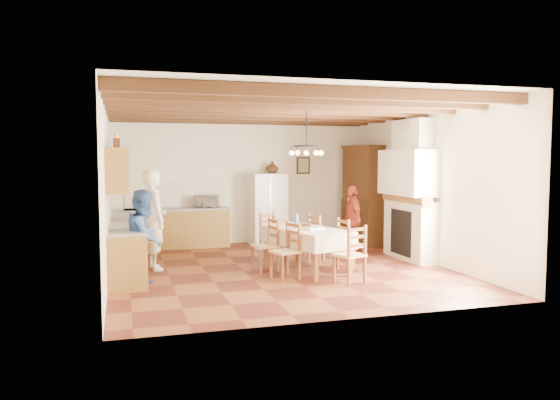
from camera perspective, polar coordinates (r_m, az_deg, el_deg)
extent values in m
cube|color=#4B1D14|center=(10.12, -0.07, -7.27)|extent=(6.00, 6.50, 0.02)
cube|color=white|center=(9.96, -0.07, 10.01)|extent=(6.00, 6.50, 0.02)
cube|color=silver|center=(13.08, -4.05, 2.06)|extent=(6.00, 0.02, 3.00)
cube|color=silver|center=(6.86, 7.53, -0.17)|extent=(6.00, 0.02, 3.00)
cube|color=silver|center=(9.54, -17.72, 0.95)|extent=(0.02, 6.50, 3.00)
cube|color=silver|center=(11.14, 14.97, 1.49)|extent=(0.02, 6.50, 3.00)
cube|color=brown|center=(10.69, -15.77, -4.41)|extent=(0.60, 4.30, 0.86)
cube|color=brown|center=(12.63, -10.62, -2.97)|extent=(2.30, 0.60, 0.86)
cube|color=gray|center=(10.63, -15.82, -2.01)|extent=(0.62, 4.30, 0.04)
cube|color=gray|center=(12.58, -10.65, -0.94)|extent=(2.34, 0.62, 0.04)
cube|color=beige|center=(10.61, -17.40, -0.33)|extent=(0.03, 4.30, 0.60)
cube|color=beige|center=(12.84, -10.80, 0.60)|extent=(2.30, 0.03, 0.60)
cube|color=brown|center=(10.57, -16.62, 3.20)|extent=(0.35, 4.20, 0.70)
cube|color=#312015|center=(13.46, 2.45, 3.62)|extent=(0.34, 0.03, 0.42)
cube|color=silver|center=(13.01, -1.42, -0.89)|extent=(0.91, 0.78, 1.67)
cube|color=white|center=(9.84, 2.74, -3.10)|extent=(1.37, 1.96, 0.05)
cube|color=brown|center=(9.06, 3.73, -6.25)|extent=(0.09, 0.09, 0.73)
cube|color=brown|center=(9.50, 7.33, -5.77)|extent=(0.09, 0.09, 0.73)
cube|color=brown|center=(10.36, -1.47, -4.88)|extent=(0.09, 0.09, 0.73)
cube|color=brown|center=(10.75, 1.90, -4.53)|extent=(0.09, 0.09, 0.73)
torus|color=black|center=(9.76, 2.78, 5.64)|extent=(0.47, 0.47, 0.03)
imported|color=silver|center=(10.21, -13.02, -1.99)|extent=(0.57, 0.75, 1.84)
imported|color=#2F5091|center=(8.95, -13.95, -3.87)|extent=(0.81, 0.91, 1.55)
imported|color=#AD3C28|center=(11.82, 7.54, -1.98)|extent=(0.43, 0.88, 1.46)
imported|color=silver|center=(12.65, -7.53, -0.15)|extent=(0.57, 0.46, 0.28)
imported|color=#351D0B|center=(12.99, -0.81, 3.44)|extent=(0.35, 0.35, 0.29)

